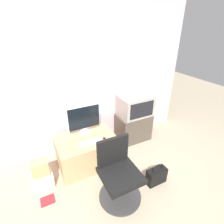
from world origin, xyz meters
TOP-DOWN VIEW (x-y plane):
  - ground_plane at (0.00, 0.00)m, footprint 12.00×12.00m
  - wall_back at (0.00, 1.32)m, footprint 4.40×0.05m
  - desk at (-0.11, 0.75)m, footprint 0.96×0.66m
  - side_stand at (0.99, 1.03)m, footprint 0.66×0.45m
  - main_monitor at (-0.07, 0.93)m, footprint 0.56×0.20m
  - keyboard at (-0.08, 0.62)m, footprint 0.36×0.13m
  - mouse at (0.15, 0.62)m, footprint 0.05×0.04m
  - crt_tv at (1.02, 1.06)m, footprint 0.63×0.49m
  - office_chair at (0.06, -0.04)m, footprint 0.59×0.59m
  - cardboard_box_lower at (-0.87, 0.57)m, footprint 0.29×0.19m
  - cardboard_box_upper at (-0.87, 0.57)m, footprint 0.23×0.17m
  - handbag at (0.68, -0.12)m, footprint 0.31×0.14m
  - book at (-0.87, 0.30)m, footprint 0.18×0.15m

SIDE VIEW (x-z plane):
  - ground_plane at x=0.00m, z-range 0.00..0.00m
  - book at x=-0.87m, z-range 0.00..0.02m
  - cardboard_box_lower at x=-0.87m, z-range 0.00..0.26m
  - handbag at x=0.68m, z-range -0.05..0.31m
  - desk at x=-0.11m, z-range 0.00..0.52m
  - side_stand at x=0.99m, z-range 0.00..0.56m
  - office_chair at x=0.06m, z-range -0.07..0.80m
  - cardboard_box_upper at x=-0.87m, z-range 0.26..0.49m
  - keyboard at x=-0.08m, z-range 0.52..0.53m
  - mouse at x=0.15m, z-range 0.52..0.54m
  - crt_tv at x=1.02m, z-range 0.56..0.96m
  - main_monitor at x=-0.07m, z-range 0.52..1.02m
  - wall_back at x=0.00m, z-range 0.00..2.60m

